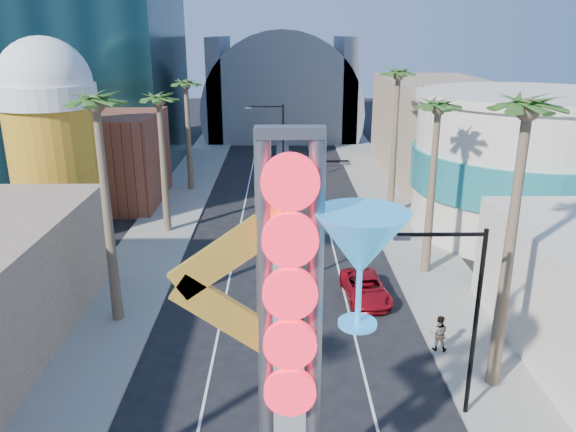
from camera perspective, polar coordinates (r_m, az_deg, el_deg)
The scene contains 20 objects.
sidewalk_west at distance 49.17m, azimuth -11.57°, elevation 0.50°, with size 5.00×100.00×0.15m, color gray.
sidewalk_east at distance 49.26m, azimuth 10.69°, elevation 0.59°, with size 5.00×100.00×0.15m, color gray.
median at distance 51.15m, azimuth -0.45°, elevation 1.58°, with size 1.60×84.00×0.15m, color gray.
brick_filler_west at distance 52.58m, azimuth -18.26°, elevation 5.54°, with size 10.00×10.00×8.00m, color brown.
filler_east at distance 61.95m, azimuth 14.63°, elevation 8.63°, with size 10.00×20.00×10.00m, color #8C715A.
beer_mug at distance 44.82m, azimuth -22.93°, elevation 7.95°, with size 7.00×7.00×14.50m.
turquoise_building at distance 45.86m, azimuth 22.79°, elevation 4.85°, with size 16.60×16.60×10.60m.
canopy at distance 83.64m, azimuth -0.59°, elevation 11.12°, with size 22.00×16.00×22.00m.
neon_sign at distance 15.87m, azimuth 3.18°, elevation -9.95°, with size 6.53×2.60×12.55m.
streetlight_0 at distance 32.54m, azimuth 0.67°, elevation 0.55°, with size 3.79×0.25×8.00m.
streetlight_1 at distance 55.87m, azimuth -1.06°, elevation 8.09°, with size 3.79×0.25×8.00m.
streetlight_2 at distance 22.55m, azimuth 17.53°, elevation -8.88°, with size 3.45×0.25×8.00m.
palm_1 at distance 28.65m, azimuth -18.82°, elevation 9.36°, with size 2.40×2.40×12.70m.
palm_2 at distance 42.24m, azimuth -12.94°, elevation 10.63°, with size 2.40×2.40×11.20m.
palm_3 at distance 53.96m, azimuth -10.33°, elevation 12.38°, with size 2.40×2.40×11.20m.
palm_5 at distance 23.19m, azimuth 22.97°, elevation 8.09°, with size 2.40×2.40×13.20m.
palm_6 at distance 34.59m, azimuth 14.96°, elevation 9.61°, with size 2.40×2.40×11.70m.
palm_7 at distance 46.09m, azimuth 11.11°, elevation 13.04°, with size 2.40×2.40×12.70m.
red_pickup at distance 32.95m, azimuth 7.88°, elevation -7.26°, with size 2.26×4.91×1.36m, color maroon.
pedestrian_b at distance 28.37m, azimuth 15.06°, elevation -11.40°, with size 0.87×0.68×1.80m, color gray.
Camera 1 is at (-0.23, -10.98, 14.82)m, focal length 35.00 mm.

